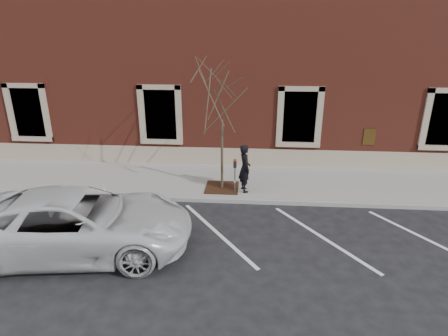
# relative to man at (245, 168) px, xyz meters

# --- Properties ---
(ground) EXTENTS (120.00, 120.00, 0.00)m
(ground) POSITION_rel_man_xyz_m (-0.77, -0.73, -1.06)
(ground) COLOR #28282B
(ground) RESTS_ON ground
(sidewalk_near) EXTENTS (40.00, 3.50, 0.15)m
(sidewalk_near) POSITION_rel_man_xyz_m (-0.77, 1.02, -0.99)
(sidewalk_near) COLOR gray
(sidewalk_near) RESTS_ON ground
(curb_near) EXTENTS (40.00, 0.12, 0.15)m
(curb_near) POSITION_rel_man_xyz_m (-0.77, -0.78, -0.99)
(curb_near) COLOR #9E9E99
(curb_near) RESTS_ON ground
(parking_stripes) EXTENTS (28.00, 4.40, 0.01)m
(parking_stripes) POSITION_rel_man_xyz_m (-0.77, -2.93, -1.06)
(parking_stripes) COLOR silver
(parking_stripes) RESTS_ON ground
(building_civic) EXTENTS (40.00, 8.62, 8.00)m
(building_civic) POSITION_rel_man_xyz_m (-0.77, 7.01, 2.93)
(building_civic) COLOR maroon
(building_civic) RESTS_ON ground
(man) EXTENTS (0.62, 0.76, 1.82)m
(man) POSITION_rel_man_xyz_m (0.00, 0.00, 0.00)
(man) COLOR black
(man) RESTS_ON sidewalk_near
(parking_meter) EXTENTS (0.12, 0.09, 1.32)m
(parking_meter) POSITION_rel_man_xyz_m (-0.36, -0.18, 0.00)
(parking_meter) COLOR #595B60
(parking_meter) RESTS_ON sidewalk_near
(tree_grate) EXTENTS (1.26, 1.26, 0.03)m
(tree_grate) POSITION_rel_man_xyz_m (-0.87, 0.20, -0.89)
(tree_grate) COLOR #391A12
(tree_grate) RESTS_ON sidewalk_near
(sapling) EXTENTS (2.93, 2.93, 4.89)m
(sapling) POSITION_rel_man_xyz_m (-0.87, 0.20, 2.51)
(sapling) COLOR #4C3D2E
(sapling) RESTS_ON sidewalk_near
(white_truck) EXTENTS (6.73, 3.76, 1.78)m
(white_truck) POSITION_rel_man_xyz_m (-4.59, -4.16, -0.17)
(white_truck) COLOR silver
(white_truck) RESTS_ON ground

